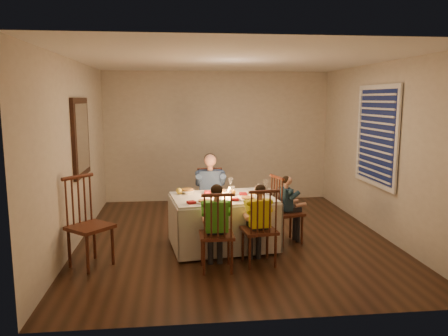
{
  "coord_description": "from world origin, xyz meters",
  "views": [
    {
      "loc": [
        -0.83,
        -6.26,
        2.06
      ],
      "look_at": [
        -0.12,
        0.15,
        1.03
      ],
      "focal_mm": 35.0,
      "sensor_mm": 36.0,
      "label": 1
    }
  ],
  "objects": [
    {
      "name": "wall_back",
      "position": [
        0.0,
        2.5,
        1.3
      ],
      "size": [
        4.5,
        0.02,
        2.6
      ],
      "primitive_type": "cube",
      "color": "beige",
      "rests_on": "ground"
    },
    {
      "name": "adult",
      "position": [
        -0.32,
        0.31,
        0.0
      ],
      "size": [
        0.45,
        0.41,
        1.23
      ],
      "primitive_type": null,
      "rotation": [
        0.0,
        0.0,
        -0.01
      ],
      "color": "navy",
      "rests_on": "ground"
    },
    {
      "name": "wall_right",
      "position": [
        2.25,
        0.0,
        1.3
      ],
      "size": [
        0.02,
        5.0,
        2.6
      ],
      "primitive_type": "cube",
      "color": "beige",
      "rests_on": "ground"
    },
    {
      "name": "candle_right",
      "position": [
        -0.11,
        -0.4,
        0.78
      ],
      "size": [
        0.06,
        0.06,
        0.1
      ],
      "primitive_type": "cylinder",
      "color": "white",
      "rests_on": "dining_table"
    },
    {
      "name": "wall_left",
      "position": [
        -2.25,
        0.0,
        1.3
      ],
      "size": [
        0.02,
        5.0,
        2.6
      ],
      "primitive_type": "cube",
      "color": "beige",
      "rests_on": "ground"
    },
    {
      "name": "child_green",
      "position": [
        -0.37,
        -1.23,
        0.0
      ],
      "size": [
        0.35,
        0.32,
        1.07
      ],
      "primitive_type": null,
      "rotation": [
        0.0,
        0.0,
        3.14
      ],
      "color": "green",
      "rests_on": "ground"
    },
    {
      "name": "child_yellow",
      "position": [
        0.18,
        -1.1,
        0.0
      ],
      "size": [
        0.36,
        0.34,
        1.03
      ],
      "primitive_type": null,
      "rotation": [
        0.0,
        0.0,
        3.27
      ],
      "color": "yellow",
      "rests_on": "ground"
    },
    {
      "name": "chair_near_right",
      "position": [
        0.18,
        -1.1,
        0.0
      ],
      "size": [
        0.45,
        0.43,
        0.99
      ],
      "primitive_type": null,
      "rotation": [
        0.0,
        0.0,
        3.27
      ],
      "color": "#371A0F",
      "rests_on": "ground"
    },
    {
      "name": "setting_teal",
      "position": [
        0.27,
        -0.31,
        0.74
      ],
      "size": [
        0.29,
        0.29,
        0.02
      ],
      "primitive_type": "cylinder",
      "rotation": [
        0.0,
        0.0,
        0.13
      ],
      "color": "white",
      "rests_on": "dining_table"
    },
    {
      "name": "wall_mirror",
      "position": [
        -2.22,
        0.3,
        1.5
      ],
      "size": [
        0.06,
        0.95,
        1.15
      ],
      "color": "black",
      "rests_on": "wall_left"
    },
    {
      "name": "ceiling",
      "position": [
        0.0,
        0.0,
        2.6
      ],
      "size": [
        5.0,
        5.0,
        0.0
      ],
      "primitive_type": "plane",
      "color": "white",
      "rests_on": "wall_back"
    },
    {
      "name": "setting_adult",
      "position": [
        -0.22,
        -0.15,
        0.74
      ],
      "size": [
        0.29,
        0.29,
        0.02
      ],
      "primitive_type": "cylinder",
      "rotation": [
        0.0,
        0.0,
        0.13
      ],
      "color": "white",
      "rests_on": "dining_table"
    },
    {
      "name": "setting_yellow",
      "position": [
        0.11,
        -0.64,
        0.74
      ],
      "size": [
        0.29,
        0.29,
        0.02
      ],
      "primitive_type": "cylinder",
      "rotation": [
        0.0,
        0.0,
        0.13
      ],
      "color": "white",
      "rests_on": "dining_table"
    },
    {
      "name": "orange_fruit",
      "position": [
        -0.05,
        -0.35,
        0.77
      ],
      "size": [
        0.08,
        0.08,
        0.08
      ],
      "primitive_type": "sphere",
      "color": "orange",
      "rests_on": "dining_table"
    },
    {
      "name": "chair_near_left",
      "position": [
        -0.37,
        -1.23,
        0.0
      ],
      "size": [
        0.41,
        0.39,
        0.99
      ],
      "primitive_type": null,
      "rotation": [
        0.0,
        0.0,
        3.14
      ],
      "color": "#371A0F",
      "rests_on": "ground"
    },
    {
      "name": "setting_green",
      "position": [
        -0.47,
        -0.75,
        0.74
      ],
      "size": [
        0.29,
        0.29,
        0.02
      ],
      "primitive_type": "cylinder",
      "rotation": [
        0.0,
        0.0,
        0.13
      ],
      "color": "white",
      "rests_on": "dining_table"
    },
    {
      "name": "ground",
      "position": [
        0.0,
        0.0,
        0.0
      ],
      "size": [
        5.0,
        5.0,
        0.0
      ],
      "primitive_type": "plane",
      "color": "black",
      "rests_on": "ground"
    },
    {
      "name": "chair_extra",
      "position": [
        -1.9,
        -0.93,
        0.0
      ],
      "size": [
        0.64,
        0.64,
        1.13
      ],
      "primitive_type": null,
      "rotation": [
        0.0,
        0.0,
        0.84
      ],
      "color": "#371A0F",
      "rests_on": "ground"
    },
    {
      "name": "candle_left",
      "position": [
        -0.3,
        -0.43,
        0.78
      ],
      "size": [
        0.06,
        0.06,
        0.1
      ],
      "primitive_type": "cylinder",
      "color": "white",
      "rests_on": "dining_table"
    },
    {
      "name": "child_teal",
      "position": [
        0.74,
        -0.3,
        0.0
      ],
      "size": [
        0.34,
        0.36,
        0.98
      ],
      "primitive_type": null,
      "rotation": [
        0.0,
        0.0,
        1.83
      ],
      "color": "#1B3244",
      "rests_on": "ground"
    },
    {
      "name": "chair_end",
      "position": [
        0.74,
        -0.3,
        0.0
      ],
      "size": [
        0.48,
        0.49,
        0.99
      ],
      "primitive_type": null,
      "rotation": [
        0.0,
        0.0,
        1.83
      ],
      "color": "#371A0F",
      "rests_on": "ground"
    },
    {
      "name": "dining_table",
      "position": [
        -0.21,
        -0.41,
        0.52
      ],
      "size": [
        1.52,
        1.19,
        0.7
      ],
      "rotation": [
        0.0,
        0.0,
        0.13
      ],
      "color": "silver",
      "rests_on": "ground"
    },
    {
      "name": "window_blinds",
      "position": [
        2.21,
        0.1,
        1.5
      ],
      "size": [
        0.07,
        1.34,
        1.54
      ],
      "color": "#0D1434",
      "rests_on": "wall_right"
    },
    {
      "name": "serving_bowl",
      "position": [
        -0.68,
        -0.17,
        0.75
      ],
      "size": [
        0.28,
        0.28,
        0.05
      ],
      "primitive_type": "imported",
      "rotation": [
        0.0,
        0.0,
        0.5
      ],
      "color": "white",
      "rests_on": "dining_table"
    },
    {
      "name": "chair_adult",
      "position": [
        -0.32,
        0.31,
        0.0
      ],
      "size": [
        0.41,
        0.39,
        0.99
      ],
      "primitive_type": null,
      "rotation": [
        0.0,
        0.0,
        -0.01
      ],
      "color": "#371A0F",
      "rests_on": "ground"
    },
    {
      "name": "squash",
      "position": [
        -0.8,
        -0.2,
        0.77
      ],
      "size": [
        0.09,
        0.09,
        0.09
      ],
      "primitive_type": "sphere",
      "color": "yellow",
      "rests_on": "dining_table"
    }
  ]
}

